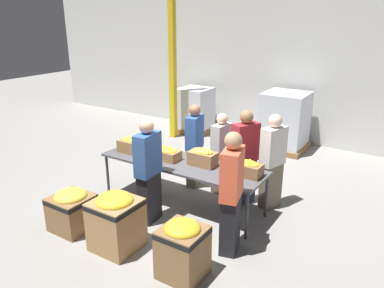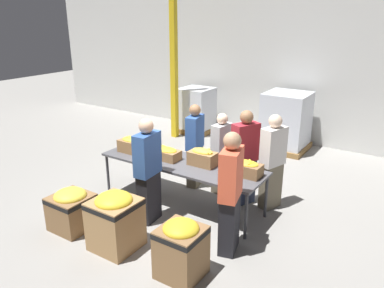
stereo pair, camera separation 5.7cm
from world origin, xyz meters
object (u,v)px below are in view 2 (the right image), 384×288
(volunteer_4, at_px, (221,153))
(donation_bin_1, at_px, (115,219))
(donation_bin_0, at_px, (72,208))
(banana_box_1, at_px, (166,153))
(sorting_table, at_px, (182,165))
(pallet_stack_0, at_px, (196,111))
(support_pillar, at_px, (174,63))
(volunteer_2, at_px, (272,163))
(volunteer_5, at_px, (148,172))
(donation_bin_2, at_px, (181,247))
(banana_box_2, at_px, (203,157))
(banana_box_3, at_px, (246,168))
(volunteer_3, at_px, (230,195))
(volunteer_0, at_px, (245,158))
(pallet_stack_1, at_px, (286,122))
(banana_box_0, at_px, (132,144))
(volunteer_1, at_px, (195,146))

(volunteer_4, bearing_deg, donation_bin_1, -0.44)
(donation_bin_0, bearing_deg, banana_box_1, 66.47)
(sorting_table, distance_m, pallet_stack_0, 4.34)
(donation_bin_0, relative_size, support_pillar, 0.17)
(banana_box_1, xyz_separation_m, donation_bin_1, (0.26, -1.56, -0.45))
(sorting_table, bearing_deg, volunteer_2, 29.79)
(volunteer_5, bearing_deg, donation_bin_2, -128.92)
(banana_box_2, xyz_separation_m, donation_bin_0, (-1.36, -1.67, -0.60))
(banana_box_3, distance_m, donation_bin_1, 2.14)
(volunteer_4, bearing_deg, donation_bin_2, 25.87)
(volunteer_3, xyz_separation_m, donation_bin_0, (-2.33, -0.81, -0.53))
(banana_box_3, xyz_separation_m, volunteer_4, (-0.85, 0.74, -0.16))
(volunteer_4, distance_m, pallet_stack_0, 3.82)
(volunteer_0, bearing_deg, volunteer_5, -9.60)
(donation_bin_2, bearing_deg, support_pillar, 126.35)
(sorting_table, distance_m, support_pillar, 4.09)
(volunteer_2, bearing_deg, volunteer_4, -75.86)
(volunteer_2, relative_size, donation_bin_0, 2.51)
(banana_box_1, distance_m, volunteer_3, 1.82)
(pallet_stack_1, bearing_deg, sorting_table, -97.73)
(banana_box_0, bearing_deg, pallet_stack_0, 105.11)
(volunteer_1, bearing_deg, volunteer_4, 84.28)
(sorting_table, height_order, donation_bin_1, donation_bin_1)
(volunteer_2, distance_m, volunteer_4, 1.03)
(banana_box_0, relative_size, donation_bin_1, 0.52)
(support_pillar, bearing_deg, donation_bin_0, -73.73)
(volunteer_2, bearing_deg, volunteer_1, -72.76)
(volunteer_3, distance_m, donation_bin_0, 2.53)
(volunteer_3, height_order, pallet_stack_1, volunteer_3)
(donation_bin_2, bearing_deg, donation_bin_0, -180.00)
(volunteer_2, distance_m, volunteer_5, 2.10)
(pallet_stack_0, bearing_deg, sorting_table, -60.93)
(volunteer_5, bearing_deg, sorting_table, -14.64)
(donation_bin_2, distance_m, pallet_stack_1, 5.38)
(volunteer_0, relative_size, volunteer_3, 0.96)
(sorting_table, bearing_deg, banana_box_2, 13.34)
(volunteer_2, relative_size, pallet_stack_1, 1.17)
(sorting_table, relative_size, banana_box_2, 6.30)
(sorting_table, height_order, volunteer_4, volunteer_4)
(volunteer_0, bearing_deg, donation_bin_1, 3.90)
(volunteer_0, relative_size, donation_bin_0, 2.55)
(volunteer_4, distance_m, pallet_stack_1, 2.92)
(banana_box_1, distance_m, banana_box_3, 1.49)
(volunteer_4, xyz_separation_m, volunteer_5, (-0.45, -1.57, 0.10))
(sorting_table, distance_m, volunteer_2, 1.54)
(banana_box_2, height_order, donation_bin_2, banana_box_2)
(banana_box_1, bearing_deg, support_pillar, 123.29)
(volunteer_4, relative_size, donation_bin_2, 1.95)
(banana_box_3, xyz_separation_m, pallet_stack_0, (-3.27, 3.69, -0.31))
(volunteer_0, relative_size, volunteer_1, 1.04)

